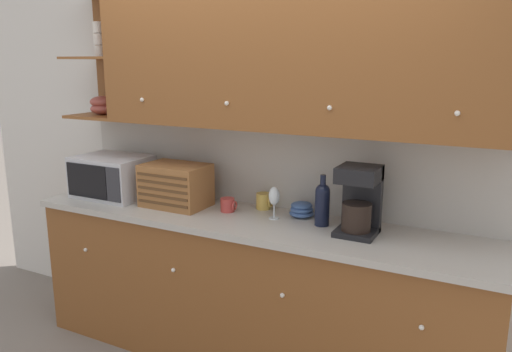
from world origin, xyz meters
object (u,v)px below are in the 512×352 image
at_px(microwave, 112,176).
at_px(wine_glass, 274,197).
at_px(wine_bottle, 322,202).
at_px(mug_blue_second, 228,205).
at_px(bread_box, 176,185).
at_px(mug, 264,201).
at_px(coffee_maker, 359,200).
at_px(bowl_stack_on_counter, 302,210).

relative_size(microwave, wine_glass, 2.53).
bearing_deg(wine_bottle, wine_glass, -177.12).
distance_m(microwave, wine_bottle, 1.52).
bearing_deg(mug_blue_second, microwave, -176.48).
bearing_deg(bread_box, mug_blue_second, 6.94).
relative_size(mug_blue_second, mug, 0.96).
relative_size(wine_glass, wine_bottle, 0.66).
bearing_deg(microwave, bread_box, 1.17).
relative_size(wine_glass, coffee_maker, 0.52).
relative_size(microwave, mug_blue_second, 4.93).
distance_m(mug_blue_second, wine_bottle, 0.63).
distance_m(mug_blue_second, wine_glass, 0.33).
height_order(bread_box, coffee_maker, coffee_maker).
relative_size(bowl_stack_on_counter, wine_bottle, 0.50).
bearing_deg(microwave, coffee_maker, 0.96).
bearing_deg(microwave, wine_glass, 2.69).
bearing_deg(mug, wine_glass, -46.82).
height_order(wine_bottle, coffee_maker, coffee_maker).
bearing_deg(microwave, mug, 11.22).
bearing_deg(mug, mug_blue_second, -137.78).
bearing_deg(wine_glass, microwave, -177.31).
bearing_deg(wine_glass, coffee_maker, -3.08).
xyz_separation_m(bread_box, wine_glass, (0.69, 0.05, -0.00)).
bearing_deg(coffee_maker, microwave, -179.04).
height_order(bowl_stack_on_counter, coffee_maker, coffee_maker).
bearing_deg(coffee_maker, bowl_stack_on_counter, 160.62).
height_order(wine_glass, bowl_stack_on_counter, wine_glass).
xyz_separation_m(bread_box, wine_bottle, (0.98, 0.06, -0.00)).
relative_size(wine_glass, bowl_stack_on_counter, 1.32).
bearing_deg(mug_blue_second, coffee_maker, -1.77).
distance_m(mug_blue_second, bowl_stack_on_counter, 0.47).
height_order(microwave, bowl_stack_on_counter, microwave).
relative_size(bread_box, coffee_maker, 1.09).
xyz_separation_m(mug, wine_bottle, (0.44, -0.14, 0.08)).
bearing_deg(wine_bottle, bowl_stack_on_counter, 150.36).
bearing_deg(wine_bottle, mug_blue_second, -178.41).
distance_m(wine_bottle, coffee_maker, 0.23).
bearing_deg(mug_blue_second, bowl_stack_on_counter, 13.72).
relative_size(mug, bowl_stack_on_counter, 0.71).
bearing_deg(wine_glass, mug_blue_second, -179.62).
height_order(bread_box, mug_blue_second, bread_box).
height_order(mug, wine_glass, wine_glass).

